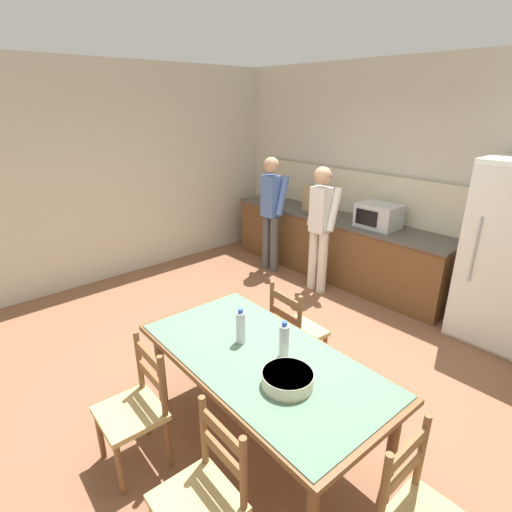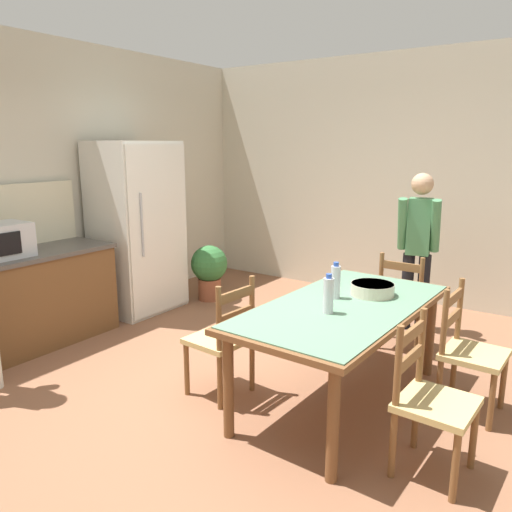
{
  "view_description": "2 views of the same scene",
  "coord_description": "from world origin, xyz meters",
  "px_view_note": "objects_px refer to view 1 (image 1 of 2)",
  "views": [
    {
      "loc": [
        2.14,
        -2.19,
        2.39
      ],
      "look_at": [
        -0.17,
        -0.13,
        1.18
      ],
      "focal_mm": 28.0,
      "sensor_mm": 36.0,
      "label": 1
    },
    {
      "loc": [
        -2.67,
        -2.02,
        1.85
      ],
      "look_at": [
        0.12,
        -0.1,
        1.09
      ],
      "focal_mm": 35.0,
      "sensor_mm": 36.0,
      "label": 2
    }
  ],
  "objects_px": {
    "microwave": "(378,216)",
    "chair_side_near_right": "(203,498)",
    "dining_table": "(262,366)",
    "person_at_sink": "(271,209)",
    "person_at_counter": "(320,224)",
    "chair_side_far_left": "(295,331)",
    "bottle_near_centre": "(241,327)",
    "serving_bowl": "(288,378)",
    "bottle_off_centre": "(284,341)",
    "paper_bag": "(312,199)",
    "chair_side_near_left": "(135,409)"
  },
  "relations": [
    {
      "from": "chair_side_far_left",
      "to": "person_at_sink",
      "type": "xyz_separation_m",
      "value": [
        -1.94,
        1.56,
        0.5
      ]
    },
    {
      "from": "person_at_sink",
      "to": "serving_bowl",
      "type": "bearing_deg",
      "value": -132.26
    },
    {
      "from": "bottle_off_centre",
      "to": "person_at_counter",
      "type": "height_order",
      "value": "person_at_counter"
    },
    {
      "from": "bottle_off_centre",
      "to": "chair_side_far_left",
      "type": "xyz_separation_m",
      "value": [
        -0.49,
        0.66,
        -0.43
      ]
    },
    {
      "from": "paper_bag",
      "to": "chair_side_near_right",
      "type": "height_order",
      "value": "paper_bag"
    },
    {
      "from": "serving_bowl",
      "to": "person_at_counter",
      "type": "xyz_separation_m",
      "value": [
        -1.73,
        2.4,
        0.13
      ]
    },
    {
      "from": "microwave",
      "to": "bottle_off_centre",
      "type": "height_order",
      "value": "microwave"
    },
    {
      "from": "chair_side_near_right",
      "to": "dining_table",
      "type": "bearing_deg",
      "value": 119.15
    },
    {
      "from": "bottle_near_centre",
      "to": "serving_bowl",
      "type": "xyz_separation_m",
      "value": [
        0.56,
        -0.09,
        -0.07
      ]
    },
    {
      "from": "dining_table",
      "to": "paper_bag",
      "type": "bearing_deg",
      "value": 125.22
    },
    {
      "from": "microwave",
      "to": "bottle_off_centre",
      "type": "xyz_separation_m",
      "value": [
        1.0,
        -2.72,
        -0.16
      ]
    },
    {
      "from": "person_at_sink",
      "to": "person_at_counter",
      "type": "distance_m",
      "value": 0.93
    },
    {
      "from": "serving_bowl",
      "to": "person_at_sink",
      "type": "height_order",
      "value": "person_at_sink"
    },
    {
      "from": "paper_bag",
      "to": "chair_side_near_left",
      "type": "bearing_deg",
      "value": -66.57
    },
    {
      "from": "dining_table",
      "to": "chair_side_near_left",
      "type": "relative_size",
      "value": 2.09
    },
    {
      "from": "dining_table",
      "to": "person_at_counter",
      "type": "distance_m",
      "value": 2.72
    },
    {
      "from": "microwave",
      "to": "chair_side_near_right",
      "type": "xyz_separation_m",
      "value": [
        1.3,
        -3.61,
        -0.6
      ]
    },
    {
      "from": "chair_side_near_left",
      "to": "chair_side_far_left",
      "type": "bearing_deg",
      "value": 90.92
    },
    {
      "from": "microwave",
      "to": "serving_bowl",
      "type": "relative_size",
      "value": 1.56
    },
    {
      "from": "paper_bag",
      "to": "serving_bowl",
      "type": "relative_size",
      "value": 1.12
    },
    {
      "from": "dining_table",
      "to": "person_at_counter",
      "type": "xyz_separation_m",
      "value": [
        -1.41,
        2.32,
        0.25
      ]
    },
    {
      "from": "chair_side_far_left",
      "to": "paper_bag",
      "type": "bearing_deg",
      "value": -47.6
    },
    {
      "from": "paper_bag",
      "to": "serving_bowl",
      "type": "bearing_deg",
      "value": -51.43
    },
    {
      "from": "microwave",
      "to": "chair_side_far_left",
      "type": "distance_m",
      "value": 2.2
    },
    {
      "from": "paper_bag",
      "to": "person_at_counter",
      "type": "bearing_deg",
      "value": -41.1
    },
    {
      "from": "chair_side_near_right",
      "to": "person_at_counter",
      "type": "distance_m",
      "value": 3.61
    },
    {
      "from": "chair_side_far_left",
      "to": "chair_side_near_left",
      "type": "relative_size",
      "value": 1.0
    },
    {
      "from": "bottle_off_centre",
      "to": "chair_side_far_left",
      "type": "distance_m",
      "value": 0.93
    },
    {
      "from": "chair_side_near_left",
      "to": "person_at_sink",
      "type": "height_order",
      "value": "person_at_sink"
    },
    {
      "from": "chair_side_far_left",
      "to": "person_at_counter",
      "type": "relative_size",
      "value": 0.55
    },
    {
      "from": "bottle_near_centre",
      "to": "microwave",
      "type": "bearing_deg",
      "value": 103.39
    },
    {
      "from": "microwave",
      "to": "dining_table",
      "type": "distance_m",
      "value": 3.0
    },
    {
      "from": "microwave",
      "to": "chair_side_near_left",
      "type": "bearing_deg",
      "value": -82.69
    },
    {
      "from": "bottle_off_centre",
      "to": "person_at_counter",
      "type": "xyz_separation_m",
      "value": [
        -1.51,
        2.2,
        0.05
      ]
    },
    {
      "from": "bottle_near_centre",
      "to": "chair_side_far_left",
      "type": "xyz_separation_m",
      "value": [
        -0.16,
        0.77,
        -0.43
      ]
    },
    {
      "from": "chair_side_near_right",
      "to": "bottle_near_centre",
      "type": "bearing_deg",
      "value": 130.88
    },
    {
      "from": "bottle_near_centre",
      "to": "chair_side_near_left",
      "type": "bearing_deg",
      "value": -105.72
    },
    {
      "from": "microwave",
      "to": "chair_side_near_right",
      "type": "distance_m",
      "value": 3.89
    },
    {
      "from": "person_at_sink",
      "to": "dining_table",
      "type": "bearing_deg",
      "value": -134.98
    },
    {
      "from": "dining_table",
      "to": "chair_side_far_left",
      "type": "relative_size",
      "value": 2.09
    },
    {
      "from": "dining_table",
      "to": "chair_side_near_right",
      "type": "distance_m",
      "value": 0.9
    },
    {
      "from": "bottle_near_centre",
      "to": "person_at_counter",
      "type": "xyz_separation_m",
      "value": [
        -1.18,
        2.31,
        0.05
      ]
    },
    {
      "from": "bottle_off_centre",
      "to": "bottle_near_centre",
      "type": "bearing_deg",
      "value": -162.16
    },
    {
      "from": "chair_side_near_right",
      "to": "microwave",
      "type": "bearing_deg",
      "value": 112.16
    },
    {
      "from": "chair_side_far_left",
      "to": "person_at_sink",
      "type": "height_order",
      "value": "person_at_sink"
    },
    {
      "from": "microwave",
      "to": "chair_side_far_left",
      "type": "bearing_deg",
      "value": -76.01
    },
    {
      "from": "bottle_near_centre",
      "to": "person_at_sink",
      "type": "relative_size",
      "value": 0.16
    },
    {
      "from": "microwave",
      "to": "bottle_off_centre",
      "type": "relative_size",
      "value": 1.85
    },
    {
      "from": "dining_table",
      "to": "person_at_sink",
      "type": "xyz_separation_m",
      "value": [
        -2.34,
        2.34,
        0.27
      ]
    },
    {
      "from": "microwave",
      "to": "bottle_off_centre",
      "type": "bearing_deg",
      "value": -69.75
    }
  ]
}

